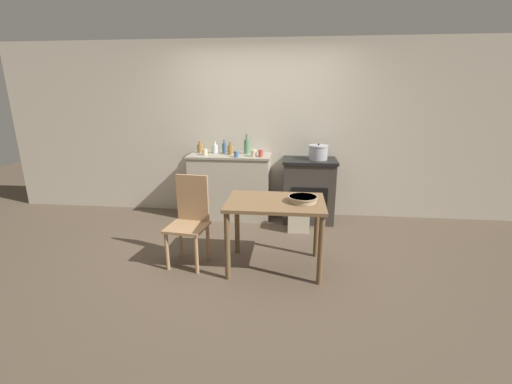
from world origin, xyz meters
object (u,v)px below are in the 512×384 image
Objects in this scene: bottle_center_left at (200,148)px; chair at (190,218)px; bottle_mid_left at (247,146)px; work_table at (275,212)px; bottle_center at (224,148)px; stove at (308,190)px; cup_mid_right at (254,153)px; mixing_bowl_large at (303,199)px; stock_pot at (318,152)px; cup_center_right at (236,154)px; flour_sack at (299,219)px; cup_right at (205,152)px; bottle_left at (230,150)px; bottle_far_left at (215,149)px; cup_far_right at (261,153)px.

chair is at bearing -79.59° from bottle_center_left.
bottle_center_left is at bearing 178.68° from bottle_mid_left.
bottle_center is at bearing 117.32° from work_table.
chair is 1.72m from bottle_center_left.
cup_mid_right is (-0.79, -0.07, 0.54)m from stove.
stove reaches higher than mixing_bowl_large.
stock_pot is (0.11, -0.02, 0.56)m from stove.
cup_center_right is (-0.11, -0.31, -0.07)m from bottle_mid_left.
chair reaches higher than stove.
work_table is 5.82× the size of bottle_center_left.
stove reaches higher than flour_sack.
bottle_mid_left is (0.41, 1.60, 0.56)m from chair.
cup_right is (-1.10, 1.46, 0.36)m from work_table.
mixing_bowl_large is 1.87m from bottle_left.
bottle_far_left reaches higher than stove.
flour_sack is 1.24m from cup_center_right.
cup_far_right reaches higher than flour_sack.
mixing_bowl_large is 1.58m from cup_mid_right.
bottle_center_left is 2.05× the size of cup_center_right.
cup_center_right is 0.25m from cup_mid_right.
bottle_far_left is (-0.99, 1.64, 0.38)m from work_table.
bottle_left reaches higher than flour_sack.
cup_right is (-0.72, 0.04, -0.00)m from cup_mid_right.
work_table is 1.95m from bottle_far_left.
bottle_far_left reaches higher than work_table.
bottle_left is at bearing 120.71° from cup_center_right.
chair is at bearing -104.53° from bottle_mid_left.
bottle_center reaches higher than work_table.
bottle_left is 0.17m from bottle_center.
flour_sack is at bearing -18.44° from cup_center_right.
stove is 1.54m from mixing_bowl_large.
bottle_far_left reaches higher than cup_far_right.
flour_sack is 1.63m from bottle_far_left.
bottle_mid_left reaches higher than cup_far_right.
bottle_center is 2.32× the size of cup_center_right.
bottle_center_left is at bearing 132.10° from mixing_bowl_large.
bottle_center is at bearing 172.02° from stock_pot.
cup_center_right is (0.31, 1.29, 0.49)m from chair.
bottle_center_left is 0.88× the size of bottle_center.
cup_right is at bearing 175.16° from cup_far_right.
work_table is at bearing -74.71° from cup_mid_right.
bottle_center is at bearing 132.65° from bottle_left.
stock_pot is 0.91× the size of mixing_bowl_large.
work_table is at bearing -53.45° from bottle_center_left.
cup_center_right is at bearing 123.81° from mixing_bowl_large.
bottle_mid_left is at bearing 119.72° from cup_mid_right.
stock_pot reaches higher than stove.
cup_center_right is at bearing 161.56° from flour_sack.
bottle_mid_left is (-0.79, 1.65, 0.28)m from mixing_bowl_large.
bottle_center_left is at bearing 174.13° from stove.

